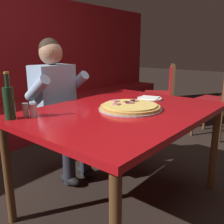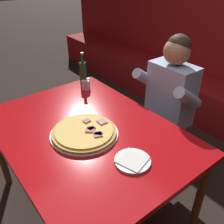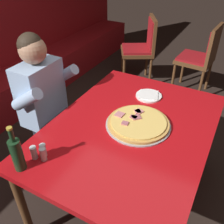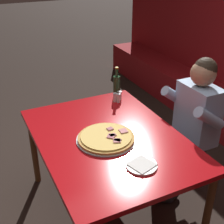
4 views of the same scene
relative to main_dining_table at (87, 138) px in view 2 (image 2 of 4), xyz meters
The scene contains 10 objects.
ground_plane 0.69m from the main_dining_table, ahead, with size 24.00×24.00×0.00m, color black.
booth_bench 1.92m from the main_dining_table, 90.00° to the left, with size 6.46×0.48×0.46m, color maroon.
main_dining_table is the anchor object (origin of this frame).
pizza 0.10m from the main_dining_table, 46.89° to the right, with size 0.45×0.45×0.05m.
plate_white_paper 0.43m from the main_dining_table, ahead, with size 0.21×0.21×0.02m.
beer_bottle 0.77m from the main_dining_table, 148.80° to the left, with size 0.07×0.07×0.29m.
shaker_black_pepper 0.61m from the main_dining_table, 146.15° to the left, with size 0.04×0.04×0.09m.
shaker_parmesan 0.67m from the main_dining_table, 145.65° to the left, with size 0.04×0.04×0.09m.
shaker_red_pepper_flakes 0.62m from the main_dining_table, 149.20° to the left, with size 0.04×0.04×0.09m.
diner_seated_blue_shirt 0.75m from the main_dining_table, 87.96° to the left, with size 0.53×0.53×1.27m.
Camera 2 is at (1.19, -0.71, 1.76)m, focal length 40.00 mm.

